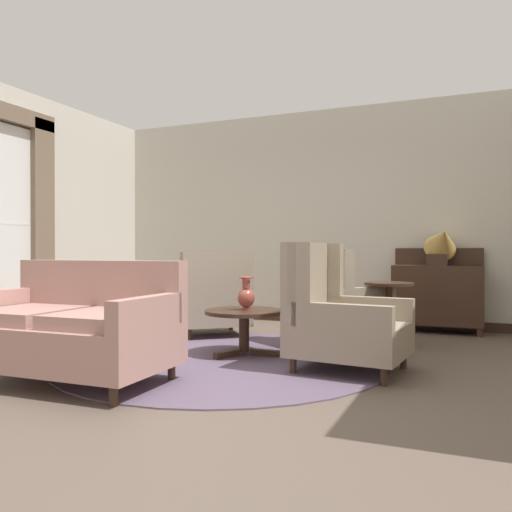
# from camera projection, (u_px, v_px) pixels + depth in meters

# --- Properties ---
(ground) EXTENTS (8.68, 8.68, 0.00)m
(ground) POSITION_uv_depth(u_px,v_px,m) (207.00, 367.00, 4.46)
(ground) COLOR brown
(wall_back) EXTENTS (6.18, 0.08, 2.98)m
(wall_back) POSITION_uv_depth(u_px,v_px,m) (311.00, 217.00, 7.31)
(wall_back) COLOR beige
(wall_back) RESTS_ON ground
(wall_left) EXTENTS (0.08, 4.34, 2.98)m
(wall_left) POSITION_uv_depth(u_px,v_px,m) (30.00, 213.00, 6.47)
(wall_left) COLOR beige
(wall_left) RESTS_ON ground
(baseboard_back) EXTENTS (6.02, 0.03, 0.12)m
(baseboard_back) POSITION_uv_depth(u_px,v_px,m) (310.00, 318.00, 7.27)
(baseboard_back) COLOR #382319
(baseboard_back) RESTS_ON ground
(area_rug) EXTENTS (3.02, 3.02, 0.01)m
(area_rug) POSITION_uv_depth(u_px,v_px,m) (223.00, 360.00, 4.74)
(area_rug) COLOR #5B4C60
(area_rug) RESTS_ON ground
(coffee_table) EXTENTS (0.76, 0.76, 0.44)m
(coffee_table) POSITION_uv_depth(u_px,v_px,m) (244.00, 320.00, 4.97)
(coffee_table) COLOR #382319
(coffee_table) RESTS_ON ground
(porcelain_vase) EXTENTS (0.16, 0.16, 0.32)m
(porcelain_vase) POSITION_uv_depth(u_px,v_px,m) (246.00, 296.00, 4.97)
(porcelain_vase) COLOR brown
(porcelain_vase) RESTS_ON coffee_table
(settee) EXTENTS (1.59, 0.91, 0.93)m
(settee) POSITION_uv_depth(u_px,v_px,m) (73.00, 329.00, 3.97)
(settee) COLOR tan
(settee) RESTS_ON ground
(armchair_near_sideboard) EXTENTS (1.15, 1.16, 0.99)m
(armchair_near_sideboard) POSITION_uv_depth(u_px,v_px,m) (213.00, 300.00, 6.10)
(armchair_near_sideboard) COLOR gray
(armchair_near_sideboard) RESTS_ON ground
(armchair_back_corner) EXTENTS (1.16, 1.18, 1.02)m
(armchair_back_corner) POSITION_uv_depth(u_px,v_px,m) (333.00, 305.00, 5.53)
(armchair_back_corner) COLOR gray
(armchair_back_corner) RESTS_ON ground
(armchair_near_window) EXTENTS (0.98, 0.89, 1.07)m
(armchair_near_window) POSITION_uv_depth(u_px,v_px,m) (338.00, 318.00, 4.36)
(armchair_near_window) COLOR gray
(armchair_near_window) RESTS_ON ground
(side_table) EXTENTS (0.50, 0.50, 0.68)m
(side_table) POSITION_uv_depth(u_px,v_px,m) (389.00, 309.00, 5.33)
(side_table) COLOR #382319
(side_table) RESTS_ON ground
(sideboard) EXTENTS (1.06, 0.42, 1.04)m
(sideboard) POSITION_uv_depth(u_px,v_px,m) (437.00, 294.00, 6.38)
(sideboard) COLOR #382319
(sideboard) RESTS_ON ground
(gramophone) EXTENTS (0.50, 0.59, 0.57)m
(gramophone) POSITION_uv_depth(u_px,v_px,m) (441.00, 243.00, 6.27)
(gramophone) COLOR #382319
(gramophone) RESTS_ON sideboard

